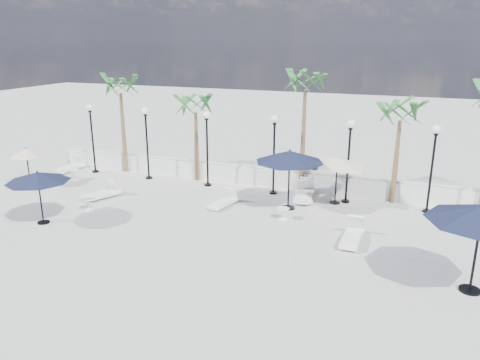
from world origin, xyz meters
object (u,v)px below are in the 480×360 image
(lounger_1, at_px, (47,180))
(parasol_navy_left, at_px, (38,177))
(lounger_6, at_px, (352,236))
(parasol_navy_mid, at_px, (290,157))
(lounger_4, at_px, (304,194))
(parasol_cream_sq_a, at_px, (338,158))
(lounger_5, at_px, (304,194))
(lounger_0, at_px, (70,167))
(parasol_cream_small, at_px, (26,153))
(lounger_3, at_px, (223,202))
(lounger_2, at_px, (101,194))

(lounger_1, height_order, parasol_navy_left, parasol_navy_left)
(lounger_6, relative_size, parasol_navy_mid, 0.67)
(lounger_4, distance_m, parasol_navy_left, 11.58)
(parasol_cream_sq_a, bearing_deg, lounger_4, 179.26)
(lounger_5, height_order, parasol_cream_sq_a, parasol_cream_sq_a)
(lounger_0, height_order, lounger_1, lounger_0)
(lounger_5, distance_m, parasol_cream_sq_a, 2.36)
(lounger_1, relative_size, lounger_5, 0.78)
(lounger_6, relative_size, parasol_navy_left, 0.80)
(lounger_5, bearing_deg, parasol_cream_small, -171.69)
(lounger_3, height_order, parasol_navy_mid, parasol_navy_mid)
(lounger_0, bearing_deg, lounger_3, -11.04)
(lounger_5, xyz_separation_m, parasol_cream_sq_a, (1.46, -0.02, 1.86))
(lounger_4, height_order, parasol_cream_small, parasol_cream_small)
(lounger_2, relative_size, parasol_navy_mid, 0.65)
(parasol_navy_mid, xyz_separation_m, parasol_cream_sq_a, (1.83, 1.45, -0.25))
(lounger_3, bearing_deg, lounger_0, 179.15)
(lounger_1, xyz_separation_m, parasol_navy_mid, (12.68, 0.96, 2.17))
(lounger_4, xyz_separation_m, lounger_5, (0.02, 0.00, 0.03))
(lounger_0, distance_m, parasol_cream_sq_a, 15.18)
(lounger_1, relative_size, lounger_6, 0.84)
(lounger_5, bearing_deg, lounger_6, -59.63)
(parasol_cream_sq_a, relative_size, parasol_cream_small, 2.32)
(lounger_0, xyz_separation_m, lounger_3, (10.44, -2.26, -0.02))
(lounger_1, xyz_separation_m, parasol_navy_left, (3.76, -4.31, 1.76))
(lounger_2, xyz_separation_m, lounger_4, (8.96, 3.32, 0.00))
(lounger_4, distance_m, parasol_navy_mid, 2.62)
(lounger_3, xyz_separation_m, lounger_4, (3.14, 2.26, 0.02))
(lounger_3, xyz_separation_m, lounger_6, (5.98, -1.81, 0.04))
(lounger_0, height_order, lounger_4, lounger_4)
(lounger_2, bearing_deg, parasol_navy_left, -70.53)
(lounger_1, bearing_deg, parasol_navy_left, -64.41)
(lounger_5, relative_size, parasol_cream_small, 1.07)
(lounger_0, bearing_deg, lounger_2, -34.48)
(parasol_navy_mid, distance_m, parasol_cream_small, 13.34)
(parasol_cream_sq_a, bearing_deg, lounger_6, -71.47)
(parasol_navy_left, relative_size, parasol_cream_sq_a, 0.54)
(lounger_2, bearing_deg, lounger_5, 44.97)
(lounger_1, xyz_separation_m, lounger_6, (15.86, -1.66, 0.05))
(parasol_navy_left, xyz_separation_m, parasol_navy_mid, (8.92, 5.27, 0.42))
(lounger_3, distance_m, lounger_4, 3.87)
(lounger_1, height_order, parasol_navy_mid, parasol_navy_mid)
(lounger_5, height_order, parasol_cream_small, parasol_cream_small)
(lounger_0, relative_size, lounger_5, 0.86)
(lounger_0, distance_m, lounger_6, 16.92)
(parasol_navy_left, height_order, parasol_navy_mid, parasol_navy_mid)
(lounger_4, distance_m, lounger_6, 4.97)
(lounger_5, bearing_deg, lounger_0, 175.78)
(lounger_1, distance_m, lounger_3, 9.88)
(lounger_4, bearing_deg, parasol_cream_sq_a, -20.98)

